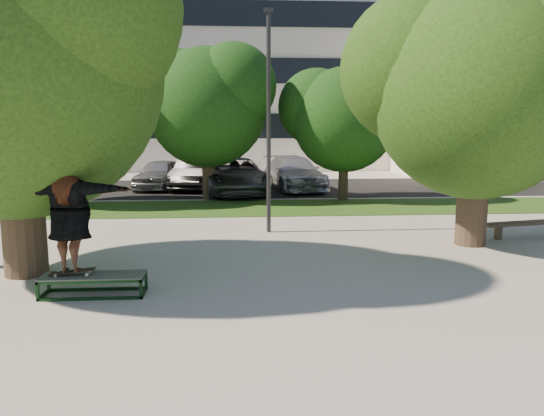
{
  "coord_description": "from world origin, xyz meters",
  "views": [
    {
      "loc": [
        -0.01,
        -9.78,
        2.98
      ],
      "look_at": [
        0.76,
        0.6,
        1.37
      ],
      "focal_mm": 35.0,
      "sensor_mm": 36.0,
      "label": 1
    }
  ],
  "objects": [
    {
      "name": "car_silver_b",
      "position": [
        2.9,
        15.22,
        0.77
      ],
      "size": [
        2.98,
        5.58,
        1.54
      ],
      "primitive_type": "imported",
      "rotation": [
        0.0,
        0.0,
        0.16
      ],
      "color": "silver",
      "rests_on": "asphalt_strip"
    },
    {
      "name": "tree_right",
      "position": [
        5.92,
        3.08,
        4.09
      ],
      "size": [
        6.24,
        5.33,
        6.51
      ],
      "color": "#38281E",
      "rests_on": "ground"
    },
    {
      "name": "car_silver_a",
      "position": [
        -3.5,
        15.81,
        0.72
      ],
      "size": [
        2.35,
        4.42,
        1.43
      ],
      "primitive_type": "imported",
      "rotation": [
        0.0,
        0.0,
        -0.16
      ],
      "color": "#9F9FA4",
      "rests_on": "asphalt_strip"
    },
    {
      "name": "side_building",
      "position": [
        18.0,
        22.0,
        4.0
      ],
      "size": [
        15.0,
        10.0,
        8.0
      ],
      "primitive_type": "cube",
      "color": "white",
      "rests_on": "ground"
    },
    {
      "name": "asphalt_strip",
      "position": [
        0.0,
        16.0,
        0.01
      ],
      "size": [
        40.0,
        8.0,
        0.01
      ],
      "primitive_type": "cube",
      "color": "black",
      "rests_on": "ground"
    },
    {
      "name": "grind_box",
      "position": [
        -2.5,
        -0.47,
        0.19
      ],
      "size": [
        1.8,
        0.6,
        0.38
      ],
      "color": "black",
      "rests_on": "ground"
    },
    {
      "name": "bg_tree_mid",
      "position": [
        -1.08,
        12.08,
        4.02
      ],
      "size": [
        5.76,
        4.92,
        6.24
      ],
      "color": "#38281E",
      "rests_on": "ground"
    },
    {
      "name": "bench",
      "position": [
        8.05,
        3.76,
        0.37
      ],
      "size": [
        2.87,
        0.96,
        0.44
      ],
      "rotation": [
        0.0,
        0.0,
        0.21
      ],
      "color": "brown",
      "rests_on": "ground"
    },
    {
      "name": "car_grey",
      "position": [
        0.13,
        13.7,
        0.79
      ],
      "size": [
        3.2,
        5.95,
        1.59
      ],
      "primitive_type": "imported",
      "rotation": [
        0.0,
        0.0,
        0.1
      ],
      "color": "#5A595E",
      "rests_on": "asphalt_strip"
    },
    {
      "name": "ground",
      "position": [
        0.0,
        0.0,
        0.0
      ],
      "size": [
        120.0,
        120.0,
        0.0
      ],
      "primitive_type": "plane",
      "color": "#9A968E",
      "rests_on": "ground"
    },
    {
      "name": "skater_rig",
      "position": [
        -2.86,
        -0.47,
        1.39
      ],
      "size": [
        2.35,
        0.83,
        1.95
      ],
      "rotation": [
        0.0,
        0.0,
        3.05
      ],
      "color": "white",
      "rests_on": "grind_box"
    },
    {
      "name": "grass_strip",
      "position": [
        1.0,
        9.5,
        0.01
      ],
      "size": [
        30.0,
        4.0,
        0.02
      ],
      "primitive_type": "cube",
      "color": "#234313",
      "rests_on": "ground"
    },
    {
      "name": "bg_tree_right",
      "position": [
        4.43,
        11.57,
        3.49
      ],
      "size": [
        5.04,
        4.31,
        5.43
      ],
      "color": "#38281E",
      "rests_on": "ground"
    },
    {
      "name": "office_building",
      "position": [
        -2.0,
        31.98,
        8.0
      ],
      "size": [
        30.0,
        14.12,
        16.0
      ],
      "color": "beige",
      "rests_on": "ground"
    },
    {
      "name": "car_dark",
      "position": [
        -1.76,
        15.7,
        0.77
      ],
      "size": [
        2.25,
        4.83,
        1.53
      ],
      "primitive_type": "imported",
      "rotation": [
        0.0,
        0.0,
        -0.14
      ],
      "color": "black",
      "rests_on": "asphalt_strip"
    },
    {
      "name": "tree_left",
      "position": [
        -4.29,
        1.09,
        4.42
      ],
      "size": [
        6.96,
        5.95,
        7.12
      ],
      "color": "#38281E",
      "rests_on": "ground"
    },
    {
      "name": "lamppost",
      "position": [
        1.0,
        5.0,
        3.15
      ],
      "size": [
        0.25,
        0.15,
        6.11
      ],
      "color": "#2D2D30",
      "rests_on": "ground"
    },
    {
      "name": "bg_tree_left",
      "position": [
        -6.57,
        11.07,
        3.73
      ],
      "size": [
        5.28,
        4.51,
        5.77
      ],
      "color": "#38281E",
      "rests_on": "ground"
    }
  ]
}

